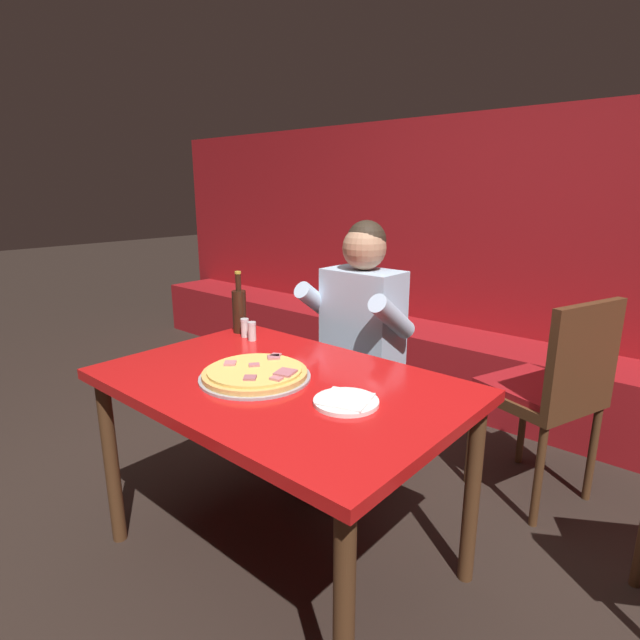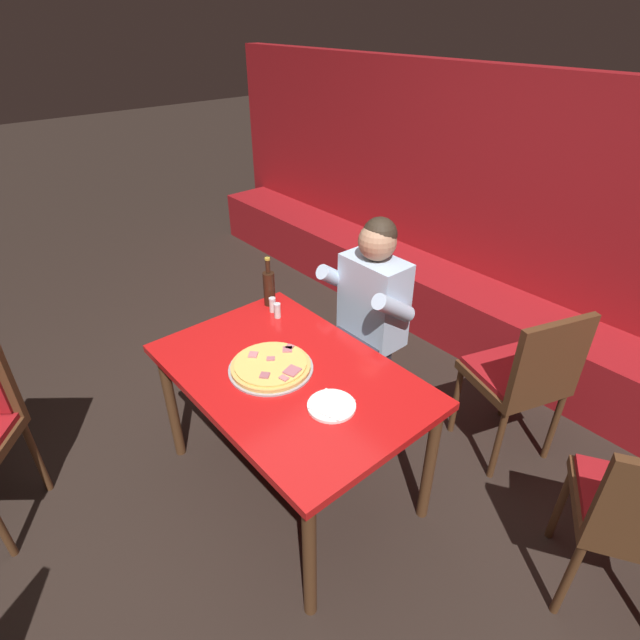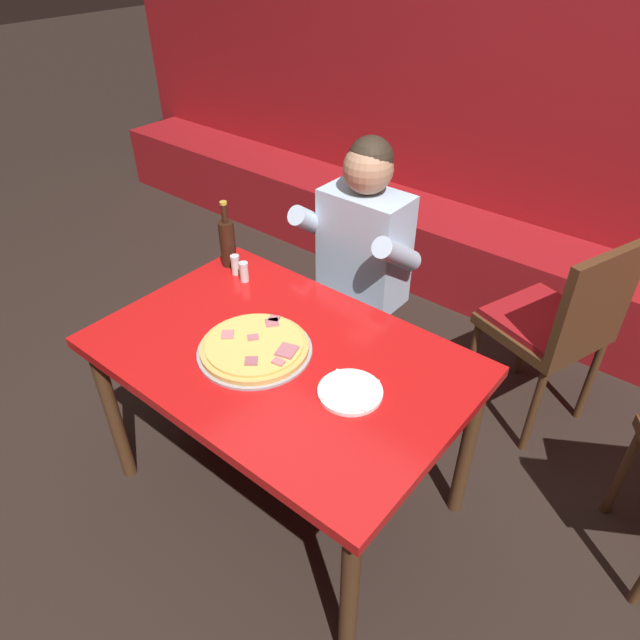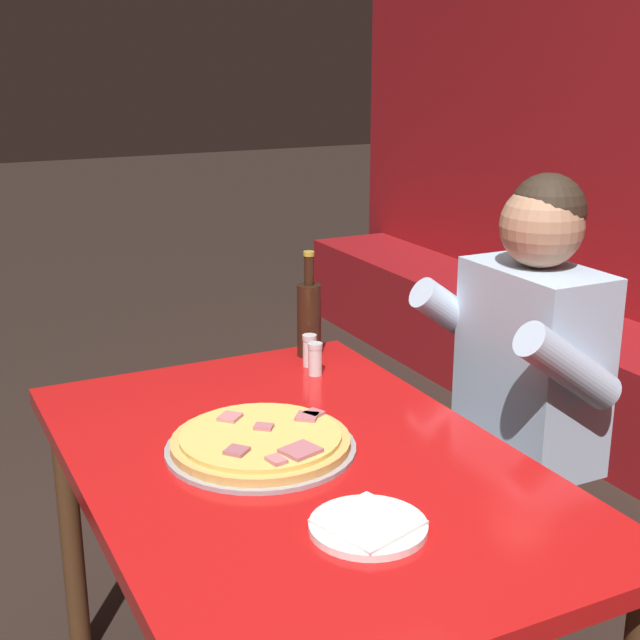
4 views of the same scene
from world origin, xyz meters
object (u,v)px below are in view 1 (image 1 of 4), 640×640
at_px(plate_white_paper, 346,401).
at_px(beer_bottle, 239,310).
at_px(shaker_black_pepper, 252,332).
at_px(pizza, 255,374).
at_px(diner_seated_blue_shirt, 352,341).
at_px(shaker_red_pepper_flakes, 245,329).
at_px(dining_chair_by_booth, 553,383).
at_px(main_dining_table, 280,400).

relative_size(plate_white_paper, beer_bottle, 0.72).
height_order(beer_bottle, shaker_black_pepper, beer_bottle).
height_order(pizza, diner_seated_blue_shirt, diner_seated_blue_shirt).
relative_size(pizza, shaker_red_pepper_flakes, 4.67).
relative_size(diner_seated_blue_shirt, dining_chair_by_booth, 1.31).
xyz_separation_m(beer_bottle, shaker_red_pepper_flakes, (0.08, -0.04, -0.07)).
bearing_deg(beer_bottle, pizza, -35.29).
bearing_deg(shaker_black_pepper, beer_bottle, 159.87).
bearing_deg(diner_seated_blue_shirt, beer_bottle, -136.54).
bearing_deg(shaker_black_pepper, plate_white_paper, -19.43).
bearing_deg(pizza, shaker_red_pepper_flakes, 143.10).
xyz_separation_m(beer_bottle, diner_seated_blue_shirt, (0.39, 0.37, -0.16)).
relative_size(pizza, diner_seated_blue_shirt, 0.32).
relative_size(main_dining_table, diner_seated_blue_shirt, 1.02).
distance_m(pizza, dining_chair_by_booth, 1.34).
distance_m(main_dining_table, plate_white_paper, 0.33).
bearing_deg(plate_white_paper, shaker_black_pepper, 160.57).
bearing_deg(diner_seated_blue_shirt, plate_white_paper, -53.95).
relative_size(pizza, dining_chair_by_booth, 0.41).
bearing_deg(diner_seated_blue_shirt, shaker_red_pepper_flakes, -127.58).
height_order(plate_white_paper, dining_chair_by_booth, dining_chair_by_booth).
bearing_deg(plate_white_paper, diner_seated_blue_shirt, 126.05).
bearing_deg(dining_chair_by_booth, diner_seated_blue_shirt, -154.25).
distance_m(plate_white_paper, shaker_black_pepper, 0.78).
relative_size(plate_white_paper, shaker_red_pepper_flakes, 2.44).
relative_size(main_dining_table, shaker_black_pepper, 15.19).
bearing_deg(beer_bottle, main_dining_table, -27.90).
bearing_deg(pizza, main_dining_table, 36.48).
bearing_deg(plate_white_paper, shaker_red_pepper_flakes, 161.02).
bearing_deg(dining_chair_by_booth, pizza, -122.28).
bearing_deg(shaker_black_pepper, diner_seated_blue_shirt, 60.03).
relative_size(shaker_black_pepper, dining_chair_by_booth, 0.09).
distance_m(pizza, plate_white_paper, 0.39).
xyz_separation_m(pizza, diner_seated_blue_shirt, (-0.11, 0.72, -0.07)).
relative_size(beer_bottle, shaker_black_pepper, 3.40).
height_order(pizza, plate_white_paper, pizza).
relative_size(beer_bottle, dining_chair_by_booth, 0.30).
bearing_deg(beer_bottle, shaker_black_pepper, -20.13).
distance_m(shaker_red_pepper_flakes, shaker_black_pepper, 0.07).
xyz_separation_m(main_dining_table, beer_bottle, (-0.57, 0.30, 0.19)).
bearing_deg(diner_seated_blue_shirt, dining_chair_by_booth, 25.75).
distance_m(plate_white_paper, shaker_red_pepper_flakes, 0.85).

